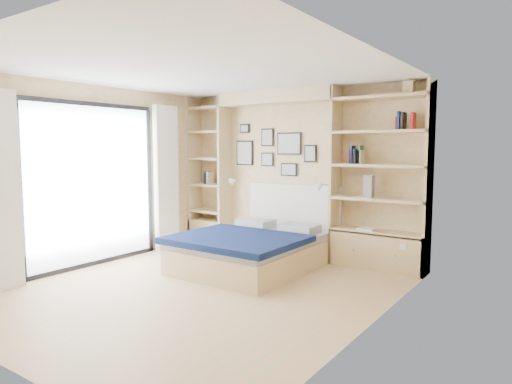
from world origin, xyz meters
The scene contains 8 objects.
ground centered at (0.00, 0.00, 0.00)m, with size 4.50×4.50×0.00m, color tan.
room_shell centered at (-0.39, 1.52, 1.08)m, with size 4.50×4.50×4.50m.
bed centered at (-0.07, 1.12, 0.27)m, with size 1.62×2.12×1.07m.
photo_gallery centered at (-0.45, 2.22, 1.60)m, with size 1.48×0.02×0.82m.
reading_lamps centered at (-0.30, 2.00, 1.10)m, with size 1.92×0.12×0.15m.
shelf_decor centered at (1.02, 2.07, 1.67)m, with size 3.51×0.23×2.03m.
deck centered at (-3.60, 0.00, 0.00)m, with size 3.20×4.00×0.05m, color #6D5C50.
deck_chair centered at (-3.24, 0.85, 0.32)m, with size 0.45×0.70×0.68m.
Camera 1 is at (3.46, -3.86, 1.65)m, focal length 32.00 mm.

